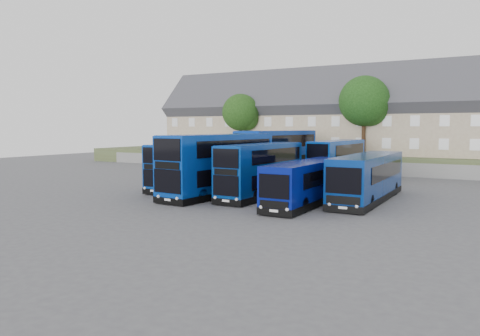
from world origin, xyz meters
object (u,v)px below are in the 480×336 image
object	(u,v)px
dd_front_mid	(219,166)
coach_east_a	(308,183)
tree_west	(242,114)
dd_front_left	(191,167)
tree_mid	(366,103)

from	to	relation	value
dd_front_mid	coach_east_a	size ratio (longest dim) A/B	1.10
tree_west	dd_front_left	bearing A→B (deg)	-72.00
coach_east_a	dd_front_mid	bearing A→B (deg)	174.43
dd_front_mid	coach_east_a	distance (m)	7.74
tree_mid	dd_front_left	bearing A→B (deg)	-113.61
dd_front_mid	tree_mid	bearing A→B (deg)	81.48
tree_west	tree_mid	world-z (taller)	tree_mid
dd_front_mid	tree_mid	distance (m)	24.43
coach_east_a	tree_mid	size ratio (longest dim) A/B	1.19
dd_front_mid	tree_mid	world-z (taller)	tree_mid
coach_east_a	tree_west	bearing A→B (deg)	128.05
dd_front_left	coach_east_a	bearing A→B (deg)	-11.14
coach_east_a	tree_west	xyz separation A→B (m)	(-18.46, 23.38, 5.60)
dd_front_mid	tree_mid	size ratio (longest dim) A/B	1.31
tree_mid	dd_front_mid	bearing A→B (deg)	-102.65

